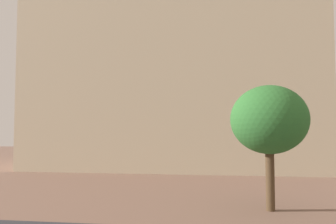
# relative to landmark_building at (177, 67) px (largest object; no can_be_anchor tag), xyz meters

# --- Properties ---
(landmark_building) EXTENTS (26.09, 11.83, 36.60)m
(landmark_building) POSITION_rel_landmark_building_xyz_m (0.00, 0.00, 0.00)
(landmark_building) COLOR beige
(landmark_building) RESTS_ON ground_plane
(tree_curb_far) EXTENTS (3.33, 3.33, 5.40)m
(tree_curb_far) POSITION_rel_landmark_building_xyz_m (5.94, -16.91, -5.78)
(tree_curb_far) COLOR #4C3823
(tree_curb_far) RESTS_ON ground_plane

